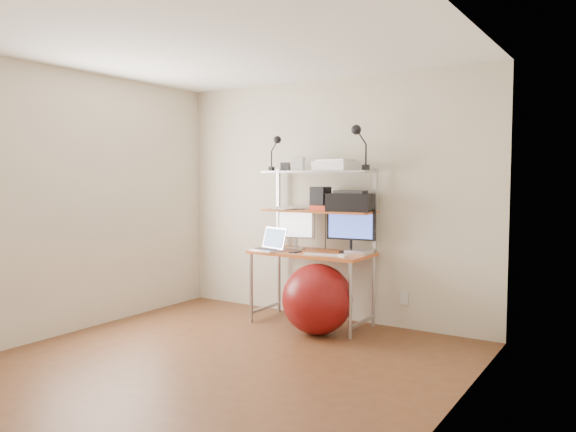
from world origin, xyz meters
name	(u,v)px	position (x,y,z in m)	size (l,w,h in m)	color
room	(219,207)	(0.00, 0.00, 1.25)	(3.60, 3.60, 3.60)	brown
computer_desk	(315,230)	(0.00, 1.50, 0.96)	(1.20, 0.60, 1.57)	#B85023
wall_outlet	(404,298)	(0.85, 1.79, 0.30)	(0.08, 0.01, 0.12)	silver
monitor_silver	(296,227)	(-0.24, 1.53, 0.97)	(0.37, 0.18, 0.43)	#AEADB2
monitor_black	(351,227)	(0.36, 1.59, 0.99)	(0.50, 0.16, 0.50)	black
laptop	(271,245)	(-0.40, 1.31, 0.79)	(0.39, 0.35, 0.29)	silver
keyboard	(323,255)	(0.23, 1.26, 0.75)	(0.38, 0.11, 0.01)	silver
mouse	(342,256)	(0.44, 1.26, 0.75)	(0.09, 0.05, 0.02)	silver
mac_mini	(359,252)	(0.48, 1.53, 0.76)	(0.22, 0.22, 0.04)	silver
phone	(295,252)	(-0.11, 1.30, 0.74)	(0.07, 0.13, 0.01)	black
printer	(350,202)	(0.36, 1.57, 1.25)	(0.47, 0.36, 0.21)	black
nas_cube	(321,198)	(0.03, 1.57, 1.27)	(0.16, 0.16, 0.24)	black
red_box	(320,208)	(0.06, 1.52, 1.18)	(0.18, 0.12, 0.05)	red
scanner	(336,165)	(0.20, 1.56, 1.60)	(0.46, 0.35, 0.11)	silver
box_white	(298,164)	(-0.22, 1.54, 1.62)	(0.12, 0.10, 0.14)	silver
box_grey	(285,167)	(-0.40, 1.57, 1.60)	(0.09, 0.09, 0.09)	#323134
clip_lamp_left	(276,145)	(-0.44, 1.47, 1.81)	(0.14, 0.08, 0.36)	black
clip_lamp_right	(358,137)	(0.46, 1.53, 1.87)	(0.17, 0.10, 0.44)	black
exercise_ball	(317,299)	(0.22, 1.16, 0.33)	(0.67, 0.67, 0.67)	maroon
paper_stack	(287,208)	(-0.37, 1.56, 1.16)	(0.39, 0.41, 0.02)	white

